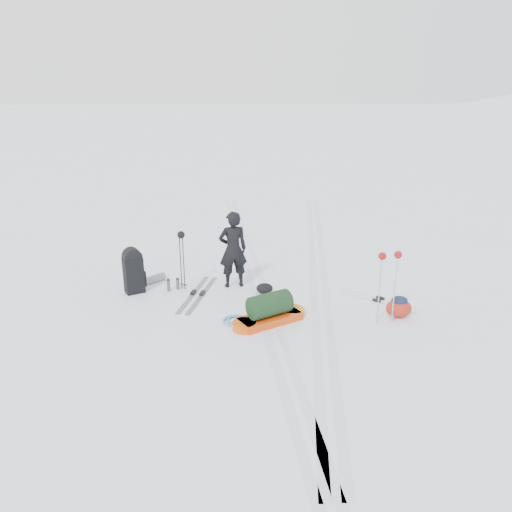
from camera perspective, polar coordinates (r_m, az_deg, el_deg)
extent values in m
plane|color=white|center=(9.74, 0.87, -5.44)|extent=(200.00, 200.00, 0.00)
cube|color=silver|center=(9.73, 0.16, -5.44)|extent=(1.40, 17.97, 0.01)
cube|color=silver|center=(9.75, 1.57, -5.41)|extent=(1.40, 17.97, 0.01)
cube|color=silver|center=(11.72, 6.48, -1.20)|extent=(2.09, 13.88, 0.01)
cube|color=silver|center=(11.76, 7.64, -1.18)|extent=(2.09, 13.88, 0.01)
imported|color=black|center=(10.28, -2.65, 0.74)|extent=(0.66, 0.50, 1.62)
cube|color=#DC420C|center=(8.98, 1.55, -7.18)|extent=(1.23, 0.97, 0.14)
cylinder|color=orange|center=(9.25, 4.28, -6.41)|extent=(0.57, 0.57, 0.14)
cylinder|color=#CB510B|center=(8.74, -1.35, -7.98)|extent=(0.57, 0.57, 0.14)
cylinder|color=black|center=(8.86, 1.56, -5.55)|extent=(0.87, 0.73, 0.42)
cube|color=black|center=(10.41, -13.80, -2.14)|extent=(0.45, 0.41, 0.75)
cylinder|color=black|center=(10.27, -13.98, -0.09)|extent=(0.44, 0.39, 0.36)
cube|color=black|center=(10.51, -12.79, -2.47)|extent=(0.16, 0.21, 0.32)
cylinder|color=gray|center=(10.92, -11.75, -2.61)|extent=(0.54, 0.51, 0.16)
cylinder|color=black|center=(10.35, -8.61, -0.71)|extent=(0.03, 0.03, 1.15)
cylinder|color=black|center=(10.30, -8.27, -0.78)|extent=(0.03, 0.03, 1.15)
torus|color=black|center=(10.52, -8.48, -3.21)|extent=(0.11, 0.11, 0.01)
torus|color=black|center=(10.48, -8.14, -3.29)|extent=(0.11, 0.11, 0.01)
sphere|color=black|center=(10.14, -8.57, 2.42)|extent=(0.15, 0.15, 0.15)
cylinder|color=#ADAFB4|center=(8.98, 13.91, -3.90)|extent=(0.03, 0.03, 1.25)
cylinder|color=#B9BCC1|center=(9.10, 15.57, -3.72)|extent=(0.03, 0.03, 1.25)
torus|color=silver|center=(9.19, 13.65, -6.94)|extent=(0.11, 0.11, 0.01)
torus|color=#A0A3A7|center=(9.32, 15.28, -6.72)|extent=(0.11, 0.11, 0.01)
sphere|color=maroon|center=(8.75, 14.24, -0.01)|extent=(0.13, 0.13, 0.13)
sphere|color=maroon|center=(8.88, 15.93, 0.12)|extent=(0.13, 0.13, 0.13)
cube|color=gray|center=(10.17, -6.17, -4.41)|extent=(0.55, 1.87, 0.02)
cube|color=gray|center=(10.22, -7.19, -4.32)|extent=(0.55, 1.87, 0.02)
cube|color=black|center=(10.16, -6.17, -4.23)|extent=(0.12, 0.20, 0.05)
cube|color=black|center=(10.21, -7.20, -4.14)|extent=(0.12, 0.20, 0.05)
cube|color=silver|center=(10.07, 13.62, -5.12)|extent=(1.26, 1.13, 0.01)
cube|color=silver|center=(10.21, 14.02, -4.82)|extent=(1.26, 1.13, 0.01)
cube|color=black|center=(10.06, 13.63, -4.97)|extent=(0.16, 0.15, 0.04)
cube|color=black|center=(10.19, 14.03, -4.67)|extent=(0.16, 0.15, 0.04)
torus|color=#5996D8|center=(9.02, -2.39, -7.41)|extent=(0.61, 0.61, 0.05)
torus|color=#529DC9|center=(9.04, -2.19, -7.26)|extent=(0.47, 0.47, 0.04)
ellipsoid|color=maroon|center=(9.51, 15.99, -5.76)|extent=(0.59, 0.56, 0.34)
ellipsoid|color=#111A33|center=(9.45, 16.08, -4.92)|extent=(0.38, 0.37, 0.16)
cylinder|color=#525359|center=(10.42, -9.96, -3.35)|extent=(0.08, 0.08, 0.24)
cylinder|color=#515358|center=(10.49, -8.93, -3.20)|extent=(0.08, 0.08, 0.22)
cylinder|color=black|center=(10.37, -10.00, -2.67)|extent=(0.07, 0.07, 0.03)
cylinder|color=black|center=(10.44, -8.97, -2.58)|extent=(0.07, 0.07, 0.03)
ellipsoid|color=black|center=(10.16, 0.98, -3.72)|extent=(0.39, 0.32, 0.21)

